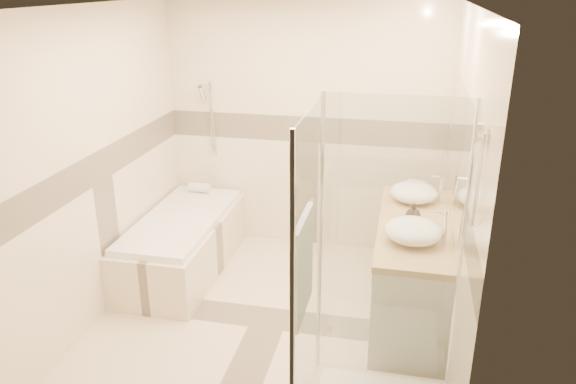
% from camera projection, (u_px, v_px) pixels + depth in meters
% --- Properties ---
extents(room, '(2.82, 3.02, 2.52)m').
position_uv_depth(room, '(276.00, 177.00, 4.26)').
color(room, beige).
rests_on(room, ground).
extents(bathtub, '(0.75, 1.70, 0.56)m').
position_uv_depth(bathtub, '(183.00, 241.00, 5.40)').
color(bathtub, beige).
rests_on(bathtub, ground).
extents(vanity, '(0.58, 1.62, 0.85)m').
position_uv_depth(vanity, '(411.00, 270.00, 4.61)').
color(vanity, silver).
rests_on(vanity, ground).
extents(shower_enclosure, '(0.96, 0.93, 2.04)m').
position_uv_depth(shower_enclosure, '(362.00, 351.00, 3.48)').
color(shower_enclosure, beige).
rests_on(shower_enclosure, ground).
extents(vessel_sink_near, '(0.41, 0.41, 0.16)m').
position_uv_depth(vessel_sink_near, '(414.00, 192.00, 4.87)').
color(vessel_sink_near, white).
rests_on(vessel_sink_near, vanity).
extents(vessel_sink_far, '(0.43, 0.43, 0.17)m').
position_uv_depth(vessel_sink_far, '(413.00, 231.00, 4.12)').
color(vessel_sink_far, white).
rests_on(vessel_sink_far, vanity).
extents(faucet_near, '(0.11, 0.03, 0.26)m').
position_uv_depth(faucet_near, '(440.00, 187.00, 4.80)').
color(faucet_near, silver).
rests_on(faucet_near, vanity).
extents(faucet_far, '(0.11, 0.03, 0.26)m').
position_uv_depth(faucet_far, '(444.00, 225.00, 4.05)').
color(faucet_far, silver).
rests_on(faucet_far, vanity).
extents(amenity_bottle_a, '(0.09, 0.09, 0.15)m').
position_uv_depth(amenity_bottle_a, '(413.00, 219.00, 4.35)').
color(amenity_bottle_a, black).
rests_on(amenity_bottle_a, vanity).
extents(amenity_bottle_b, '(0.13, 0.13, 0.16)m').
position_uv_depth(amenity_bottle_b, '(413.00, 213.00, 4.45)').
color(amenity_bottle_b, black).
rests_on(amenity_bottle_b, vanity).
extents(folded_towels, '(0.20, 0.28, 0.08)m').
position_uv_depth(folded_towels, '(414.00, 189.00, 5.07)').
color(folded_towels, silver).
rests_on(folded_towels, vanity).
extents(rolled_towel, '(0.22, 0.10, 0.10)m').
position_uv_depth(rolled_towel, '(200.00, 188.00, 5.90)').
color(rolled_towel, silver).
rests_on(rolled_towel, bathtub).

